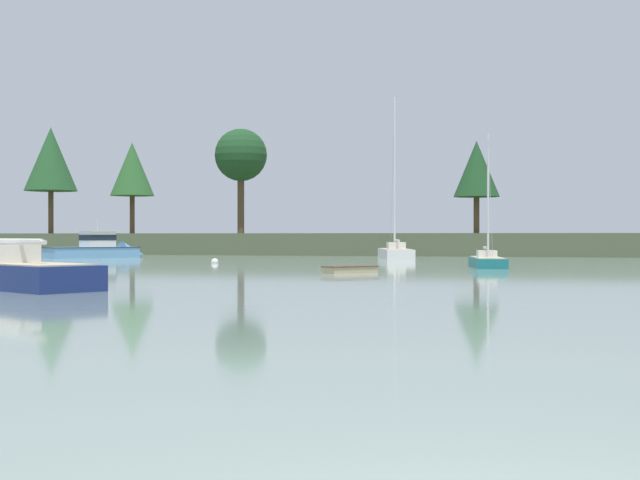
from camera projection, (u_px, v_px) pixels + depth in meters
name	position (u px, v px, depth m)	size (l,w,h in m)	color
far_shore_bank	(552.00, 243.00, 96.50)	(221.11, 48.08, 2.00)	#4C563D
sailboat_teal	(487.00, 264.00, 50.19)	(2.66, 6.38, 7.86)	#196B70
cruiser_skyblue	(103.00, 252.00, 71.68)	(6.82, 8.13, 4.08)	#669ECC
sailboat_white	(395.00, 255.00, 69.81)	(4.32, 8.73, 13.31)	white
dinghy_sand	(350.00, 271.00, 42.20)	(2.58, 2.72, 0.47)	tan
mooring_buoy_white	(215.00, 262.00, 57.39)	(0.47, 0.47, 0.53)	white
shore_tree_inland_b	(51.00, 159.00, 101.98)	(5.98, 5.98, 12.25)	brown
shore_tree_far_right	(241.00, 156.00, 106.98)	(6.32, 6.32, 12.68)	brown
shore_tree_center_right	(132.00, 170.00, 110.29)	(5.43, 5.43, 11.39)	brown
shore_tree_left_mid	(477.00, 169.00, 100.31)	(5.19, 5.19, 10.52)	brown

